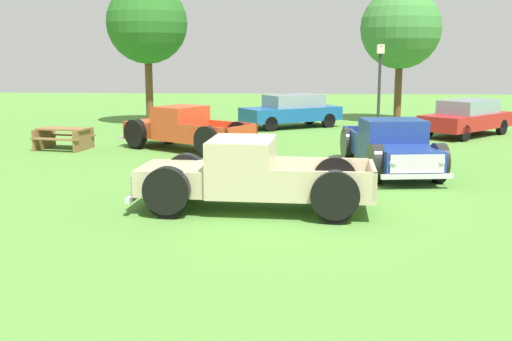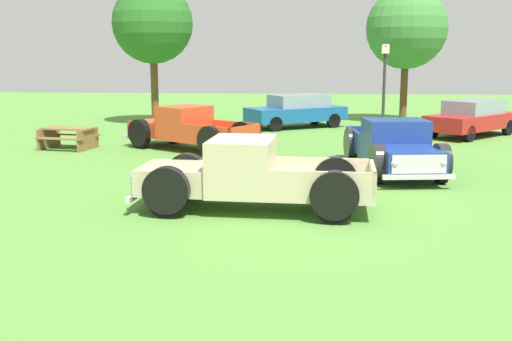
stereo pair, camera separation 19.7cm
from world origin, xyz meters
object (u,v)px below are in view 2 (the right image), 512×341
object	(u,v)px
pickup_truck_behind_right	(395,148)
oak_tree_east	(407,29)
sedan_distant_a	(297,110)
sedan_distant_b	(472,117)
pickup_truck_foreground	(239,176)
lamp_post_near	(384,88)
picnic_table	(68,135)
pickup_truck_behind_left	(183,129)
oak_tree_west	(153,24)

from	to	relation	value
pickup_truck_behind_right	oak_tree_east	size ratio (longest dim) A/B	0.81
sedan_distant_a	sedan_distant_b	bearing A→B (deg)	-19.12
oak_tree_east	pickup_truck_foreground	bearing A→B (deg)	-109.28
pickup_truck_behind_right	lamp_post_near	xyz separation A→B (m)	(0.61, 7.84, 1.27)
lamp_post_near	picnic_table	bearing A→B (deg)	-161.38
sedan_distant_b	picnic_table	size ratio (longest dim) A/B	2.21
pickup_truck_foreground	sedan_distant_a	size ratio (longest dim) A/B	1.09
pickup_truck_behind_left	lamp_post_near	size ratio (longest dim) A/B	1.37
pickup_truck_behind_left	oak_tree_east	world-z (taller)	oak_tree_east
pickup_truck_foreground	oak_tree_east	world-z (taller)	oak_tree_east
sedan_distant_b	picnic_table	world-z (taller)	sedan_distant_b
sedan_distant_a	pickup_truck_foreground	bearing A→B (deg)	-93.97
sedan_distant_a	picnic_table	size ratio (longest dim) A/B	2.39
pickup_truck_foreground	oak_tree_west	world-z (taller)	oak_tree_west
pickup_truck_behind_left	pickup_truck_behind_right	world-z (taller)	pickup_truck_behind_right
sedan_distant_a	sedan_distant_b	xyz separation A→B (m)	(7.34, -2.54, -0.01)
sedan_distant_b	lamp_post_near	bearing A→B (deg)	-169.31
pickup_truck_foreground	lamp_post_near	size ratio (longest dim) A/B	1.39
pickup_truck_behind_right	oak_tree_east	bearing A→B (deg)	80.34
pickup_truck_behind_left	oak_tree_east	xyz separation A→B (m)	(9.31, 9.65, 3.86)
sedan_distant_a	picnic_table	world-z (taller)	sedan_distant_a
oak_tree_west	pickup_truck_foreground	bearing A→B (deg)	-70.54
oak_tree_east	pickup_truck_behind_right	bearing A→B (deg)	-99.66
pickup_truck_behind_right	oak_tree_east	world-z (taller)	oak_tree_east
pickup_truck_behind_right	oak_tree_east	distance (m)	14.52
pickup_truck_behind_left	sedan_distant_a	distance (m)	8.02
sedan_distant_a	lamp_post_near	xyz separation A→B (m)	(3.57, -3.26, 1.21)
pickup_truck_foreground	picnic_table	distance (m)	10.98
pickup_truck_behind_right	oak_tree_west	xyz separation A→B (m)	(-9.90, 12.08, 4.07)
pickup_truck_behind_right	lamp_post_near	bearing A→B (deg)	85.57
pickup_truck_behind_left	sedan_distant_b	distance (m)	12.16
pickup_truck_behind_left	pickup_truck_behind_right	xyz separation A→B (m)	(6.96, -4.14, 0.00)
picnic_table	oak_tree_west	distance (m)	9.36
oak_tree_east	sedan_distant_a	bearing A→B (deg)	-153.06
sedan_distant_a	lamp_post_near	size ratio (longest dim) A/B	1.27
lamp_post_near	oak_tree_east	size ratio (longest dim) A/B	0.58
pickup_truck_foreground	lamp_post_near	distance (m)	13.24
lamp_post_near	oak_tree_west	world-z (taller)	oak_tree_west
sedan_distant_a	picnic_table	xyz separation A→B (m)	(-8.19, -7.22, -0.31)
picnic_table	oak_tree_west	bearing A→B (deg)	81.29
pickup_truck_foreground	sedan_distant_b	xyz separation A→B (m)	(8.42, 13.04, 0.03)
pickup_truck_behind_right	picnic_table	world-z (taller)	pickup_truck_behind_right
pickup_truck_behind_right	sedan_distant_b	world-z (taller)	pickup_truck_behind_right
picnic_table	oak_tree_east	xyz separation A→B (m)	(13.50, 9.92, 4.11)
pickup_truck_behind_right	lamp_post_near	distance (m)	7.96
oak_tree_west	sedan_distant_a	bearing A→B (deg)	-8.06
pickup_truck_behind_right	sedan_distant_b	bearing A→B (deg)	62.89
picnic_table	sedan_distant_a	bearing A→B (deg)	41.40
sedan_distant_b	oak_tree_east	bearing A→B (deg)	111.14
pickup_truck_behind_left	sedan_distant_a	bearing A→B (deg)	60.11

